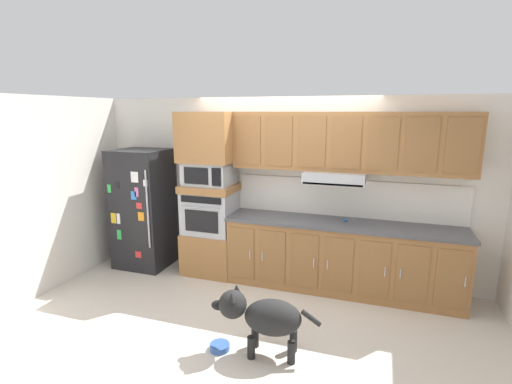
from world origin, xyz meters
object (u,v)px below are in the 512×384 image
Objects in this scene: refrigerator at (143,208)px; built_in_oven at (211,212)px; microwave at (210,173)px; dog_food_bowl at (220,347)px; screwdriver at (346,220)px; dog at (263,315)px.

refrigerator is 1.08m from built_in_oven.
built_in_oven is at bearing 179.23° from microwave.
dog_food_bowl is at bearing -39.86° from refrigerator.
dog_food_bowl is (0.87, -1.69, -0.87)m from built_in_oven.
dog_food_bowl is at bearing -62.71° from built_in_oven.
dog_food_bowl is (1.95, -1.63, -0.85)m from refrigerator.
refrigerator is 2.51× the size of built_in_oven.
screwdriver reaches higher than dog_food_bowl.
screwdriver is at bearing 2.32° from built_in_oven.
refrigerator is at bearing -176.39° from microwave.
refrigerator is 11.17× the size of screwdriver.
screwdriver is (1.89, 0.08, 0.03)m from built_in_oven.
built_in_oven reaches higher than dog_food_bowl.
microwave is (0.00, -0.00, 0.56)m from built_in_oven.
built_in_oven is 2.09m from dog_food_bowl.
microwave reaches higher than built_in_oven.
screwdriver is 0.15× the size of dog.
dog reaches higher than dog_food_bowl.
dog_food_bowl is (0.87, -1.69, -1.43)m from microwave.
refrigerator is at bearing 140.14° from dog_food_bowl.
dog is at bearing -51.30° from built_in_oven.
refrigerator reaches higher than dog.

